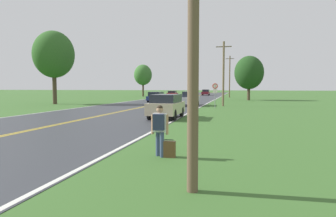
# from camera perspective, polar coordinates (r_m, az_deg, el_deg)

# --- Properties ---
(hitchhiker_person) EXTENTS (0.57, 0.41, 1.67)m
(hitchhiker_person) POSITION_cam_1_polar(r_m,az_deg,el_deg) (9.59, -1.62, -3.23)
(hitchhiker_person) COLOR #38476B
(hitchhiker_person) RESTS_ON ground
(suitcase) EXTENTS (0.42, 0.16, 0.58)m
(suitcase) POSITION_cam_1_polar(r_m,az_deg,el_deg) (9.64, 0.20, -7.74)
(suitcase) COLOR brown
(suitcase) RESTS_ON ground
(traffic_sign) EXTENTS (0.60, 0.10, 2.65)m
(traffic_sign) POSITION_cam_1_polar(r_m,az_deg,el_deg) (32.18, 8.96, 3.63)
(traffic_sign) COLOR gray
(traffic_sign) RESTS_ON ground
(utility_pole_midground) EXTENTS (1.80, 0.24, 7.54)m
(utility_pole_midground) POSITION_cam_1_polar(r_m,az_deg,el_deg) (35.91, 10.51, 6.72)
(utility_pole_midground) COLOR brown
(utility_pole_midground) RESTS_ON ground
(utility_pole_far) EXTENTS (1.80, 0.24, 8.86)m
(utility_pole_far) POSITION_cam_1_polar(r_m,az_deg,el_deg) (65.47, 11.66, 6.08)
(utility_pole_far) COLOR brown
(utility_pole_far) RESTS_ON ground
(tree_left_verge) EXTENTS (4.91, 4.91, 7.52)m
(tree_left_verge) POSITION_cam_1_polar(r_m,az_deg,el_deg) (53.02, 15.18, 6.60)
(tree_left_verge) COLOR #473828
(tree_left_verge) RESTS_ON ground
(tree_behind_sign) EXTENTS (4.24, 4.24, 7.57)m
(tree_behind_sign) POSITION_cam_1_polar(r_m,az_deg,el_deg) (71.83, -4.79, 6.39)
(tree_behind_sign) COLOR #473828
(tree_behind_sign) RESTS_ON ground
(tree_mid_treeline) EXTENTS (5.30, 5.30, 9.55)m
(tree_mid_treeline) POSITION_cam_1_polar(r_m,az_deg,el_deg) (42.38, -20.94, 9.56)
(tree_mid_treeline) COLOR #473828
(tree_mid_treeline) RESTS_ON ground
(car_champagne_suv_approaching) EXTENTS (1.94, 4.28, 1.72)m
(car_champagne_suv_approaching) POSITION_cam_1_polar(r_m,az_deg,el_deg) (21.45, -0.31, 0.60)
(car_champagne_suv_approaching) COLOR black
(car_champagne_suv_approaching) RESTS_ON ground
(car_silver_van_mid_near) EXTENTS (2.02, 4.97, 1.71)m
(car_silver_van_mid_near) POSITION_cam_1_polar(r_m,az_deg,el_deg) (36.31, 4.31, 1.97)
(car_silver_van_mid_near) COLOR black
(car_silver_van_mid_near) RESTS_ON ground
(car_dark_blue_van_mid_far) EXTENTS (2.02, 4.26, 1.52)m
(car_dark_blue_van_mid_far) POSITION_cam_1_polar(r_m,az_deg,el_deg) (45.02, -2.29, 2.29)
(car_dark_blue_van_mid_far) COLOR black
(car_dark_blue_van_mid_far) RESTS_ON ground
(car_red_sedan_receding) EXTENTS (1.88, 3.98, 1.46)m
(car_red_sedan_receding) POSITION_cam_1_polar(r_m,az_deg,el_deg) (62.81, 0.84, 2.77)
(car_red_sedan_receding) COLOR black
(car_red_sedan_receding) RESTS_ON ground
(car_maroon_sedan_distant) EXTENTS (1.96, 4.59, 1.58)m
(car_maroon_sedan_distant) POSITION_cam_1_polar(r_m,az_deg,el_deg) (81.34, 7.21, 3.08)
(car_maroon_sedan_distant) COLOR black
(car_maroon_sedan_distant) RESTS_ON ground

